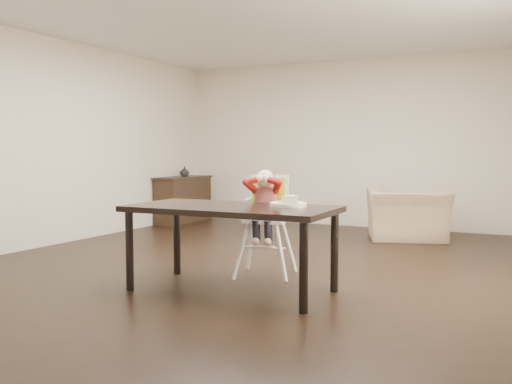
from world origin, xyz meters
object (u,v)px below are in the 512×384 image
armchair (408,206)px  sideboard (183,199)px  high_chair (266,201)px  dining_table (231,215)px

armchair → sideboard: armchair is taller
armchair → sideboard: bearing=-23.3°
high_chair → sideboard: size_ratio=0.83×
armchair → dining_table: bearing=58.3°
dining_table → armchair: size_ratio=1.69×
high_chair → dining_table: bearing=-101.2°
armchair → sideboard: 3.88m
dining_table → armchair: armchair is taller
dining_table → high_chair: bearing=90.6°
armchair → sideboard: size_ratio=0.85×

